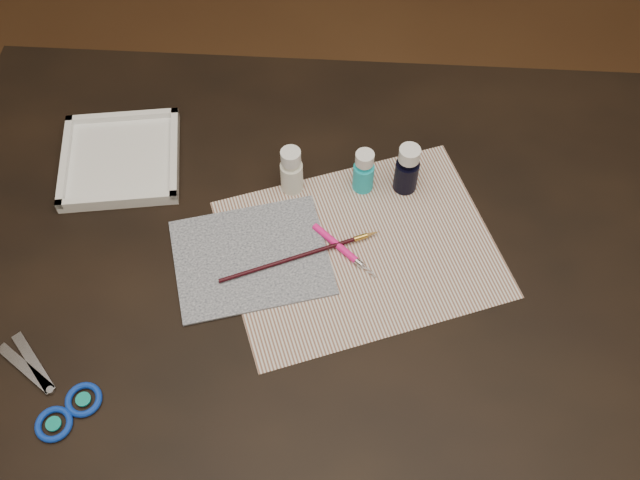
# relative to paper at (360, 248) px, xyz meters

# --- Properties ---
(ground) EXTENTS (3.50, 3.50, 0.02)m
(ground) POSITION_rel_paper_xyz_m (-0.06, -0.02, -0.76)
(ground) COLOR #422614
(ground) RESTS_ON ground
(table) EXTENTS (1.30, 0.90, 0.75)m
(table) POSITION_rel_paper_xyz_m (-0.06, -0.02, -0.38)
(table) COLOR black
(table) RESTS_ON ground
(paper) EXTENTS (0.51, 0.45, 0.00)m
(paper) POSITION_rel_paper_xyz_m (0.00, 0.00, 0.00)
(paper) COLOR silver
(paper) RESTS_ON table
(canvas) EXTENTS (0.28, 0.25, 0.00)m
(canvas) POSITION_rel_paper_xyz_m (-0.17, -0.03, 0.00)
(canvas) COLOR black
(canvas) RESTS_ON paper
(paint_bottle_white) EXTENTS (0.04, 0.04, 0.09)m
(paint_bottle_white) POSITION_rel_paper_xyz_m (-0.12, 0.12, 0.05)
(paint_bottle_white) COLOR white
(paint_bottle_white) RESTS_ON table
(paint_bottle_cyan) EXTENTS (0.04, 0.04, 0.09)m
(paint_bottle_cyan) POSITION_rel_paper_xyz_m (-0.00, 0.12, 0.04)
(paint_bottle_cyan) COLOR #1BBACD
(paint_bottle_cyan) RESTS_ON table
(paint_bottle_navy) EXTENTS (0.04, 0.04, 0.10)m
(paint_bottle_navy) POSITION_rel_paper_xyz_m (0.07, 0.13, 0.05)
(paint_bottle_navy) COLOR black
(paint_bottle_navy) RESTS_ON table
(paintbrush) EXTENTS (0.25, 0.12, 0.01)m
(paintbrush) POSITION_rel_paper_xyz_m (-0.09, -0.03, 0.01)
(paintbrush) COLOR black
(paintbrush) RESTS_ON canvas
(craft_knife) EXTENTS (0.11, 0.10, 0.01)m
(craft_knife) POSITION_rel_paper_xyz_m (-0.02, -0.01, 0.01)
(craft_knife) COLOR #FF1889
(craft_knife) RESTS_ON paper
(scissors) EXTENTS (0.22, 0.20, 0.01)m
(scissors) POSITION_rel_paper_xyz_m (-0.45, -0.26, 0.00)
(scissors) COLOR silver
(scissors) RESTS_ON table
(palette_tray) EXTENTS (0.23, 0.23, 0.02)m
(palette_tray) POSITION_rel_paper_xyz_m (-0.42, 0.15, 0.01)
(palette_tray) COLOR white
(palette_tray) RESTS_ON table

